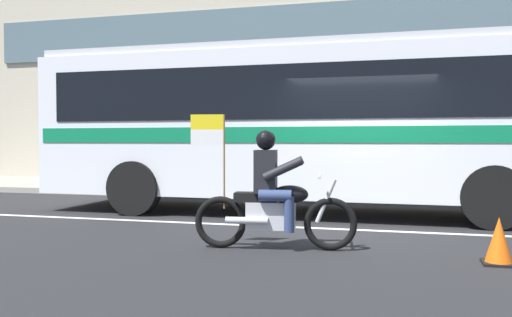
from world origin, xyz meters
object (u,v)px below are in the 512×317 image
at_px(transit_bus, 319,117).
at_px(traffic_cone, 499,242).
at_px(motorcycle_with_rider, 273,199).
at_px(fire_hydrant, 489,181).

relative_size(transit_bus, traffic_cone, 19.80).
xyz_separation_m(transit_bus, traffic_cone, (2.66, -3.81, -1.62)).
distance_m(motorcycle_with_rider, traffic_cone, 2.76).
bearing_deg(traffic_cone, fire_hydrant, 82.93).
height_order(fire_hydrant, traffic_cone, fire_hydrant).
distance_m(transit_bus, motorcycle_with_rider, 3.82).
height_order(transit_bus, motorcycle_with_rider, transit_bus).
bearing_deg(traffic_cone, transit_bus, 124.88).
relative_size(fire_hydrant, traffic_cone, 1.36).
bearing_deg(transit_bus, motorcycle_with_rider, -91.02).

